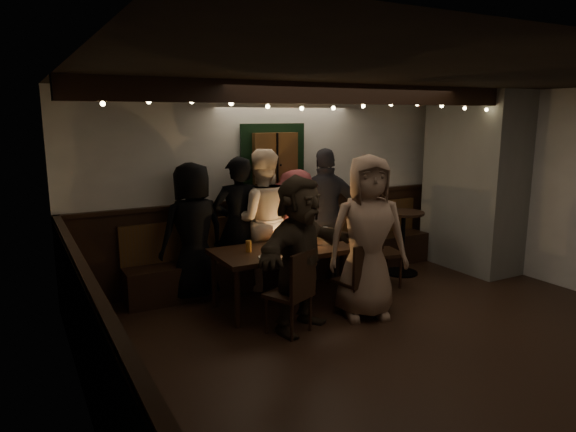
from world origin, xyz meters
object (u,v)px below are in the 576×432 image
chair_near_left (295,288)px  person_c (262,220)px  person_d (296,227)px  person_g (367,237)px  person_a (193,232)px  high_top (403,235)px  person_b (238,225)px  person_e (326,215)px  person_f (300,254)px  chair_near_right (360,276)px  dining_table (296,251)px  chair_end (376,246)px

chair_near_left → person_c: size_ratio=0.49×
person_d → person_g: person_g is taller
person_c → person_a: bearing=14.4°
high_top → person_b: (-2.37, 0.43, 0.30)m
chair_near_left → person_g: person_g is taller
person_b → person_d: (0.85, -0.01, -0.10)m
person_e → person_f: (-1.18, -1.33, -0.08)m
person_f → person_g: bearing=-26.3°
person_a → person_e: size_ratio=0.94×
person_b → person_e: size_ratio=0.96×
chair_near_left → person_f: bearing=42.5°
person_e → person_g: 1.42m
chair_near_right → dining_table: bearing=120.3°
dining_table → person_a: person_a is taller
dining_table → chair_near_right: (0.42, -0.72, -0.17)m
chair_near_right → person_g: (0.08, -0.02, 0.44)m
person_e → person_b: bearing=16.4°
person_f → person_d: bearing=38.5°
dining_table → person_d: person_d is taller
dining_table → chair_near_left: (-0.46, -0.79, -0.14)m
high_top → person_a: (-2.95, 0.46, 0.28)m
high_top → person_c: (-2.04, 0.42, 0.34)m
chair_end → person_f: person_f is taller
person_c → person_g: (0.61, -1.45, 0.00)m
dining_table → chair_near_right: size_ratio=2.31×
person_d → person_c: bearing=-13.0°
high_top → person_c: person_c is taller
person_d → person_g: (0.09, -1.45, 0.15)m
chair_near_right → person_f: person_f is taller
dining_table → person_d: (0.41, 0.72, 0.12)m
chair_near_left → person_e: (1.30, 1.44, 0.40)m
chair_near_right → person_c: person_c is taller
chair_end → person_b: 1.85m
dining_table → high_top: high_top is taller
chair_end → chair_near_left: bearing=-154.2°
person_b → chair_near_right: bearing=129.7°
high_top → person_e: bearing=162.3°
person_g → person_a: bearing=156.0°
person_d → person_e: (0.43, -0.07, 0.14)m
high_top → person_e: size_ratio=0.50×
chair_end → dining_table: bearing=-178.6°
chair_near_right → person_a: bearing=134.4°
dining_table → chair_end: bearing=1.4°
dining_table → chair_near_right: dining_table is taller
person_e → chair_end: bearing=143.4°
person_a → chair_near_right: bearing=126.5°
person_c → person_d: 0.54m
chair_near_right → person_c: bearing=110.3°
chair_near_right → person_b: person_b is taller
person_b → person_f: (0.09, -1.42, -0.04)m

